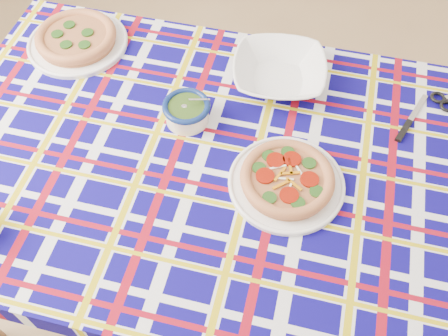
% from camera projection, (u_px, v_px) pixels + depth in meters
% --- Properties ---
extents(floor, '(4.00, 4.00, 0.00)m').
position_uv_depth(floor, '(338.00, 313.00, 1.80)').
color(floor, '#A17E53').
rests_on(floor, ground).
extents(dining_table, '(1.66, 1.14, 0.73)m').
position_uv_depth(dining_table, '(227.00, 177.00, 1.35)').
color(dining_table, brown).
rests_on(dining_table, floor).
extents(tablecloth, '(1.69, 1.17, 0.10)m').
position_uv_depth(tablecloth, '(227.00, 172.00, 1.33)').
color(tablecloth, '#0B0563').
rests_on(tablecloth, dining_table).
extents(main_focaccia_plate, '(0.34, 0.34, 0.06)m').
position_uv_depth(main_focaccia_plate, '(287.00, 178.00, 1.22)').
color(main_focaccia_plate, '#A5623A').
rests_on(main_focaccia_plate, tablecloth).
extents(pesto_bowl, '(0.15, 0.15, 0.08)m').
position_uv_depth(pesto_bowl, '(187.00, 110.00, 1.33)').
color(pesto_bowl, '#1F370F').
rests_on(pesto_bowl, tablecloth).
extents(serving_bowl, '(0.28, 0.28, 0.07)m').
position_uv_depth(serving_bowl, '(279.00, 73.00, 1.43)').
color(serving_bowl, white).
rests_on(serving_bowl, tablecloth).
extents(second_focaccia_plate, '(0.39, 0.39, 0.06)m').
position_uv_depth(second_focaccia_plate, '(76.00, 37.00, 1.52)').
color(second_focaccia_plate, '#A5623A').
rests_on(second_focaccia_plate, tablecloth).
extents(table_knife, '(0.11, 0.20, 0.01)m').
position_uv_depth(table_knife, '(417.00, 109.00, 1.38)').
color(table_knife, silver).
rests_on(table_knife, tablecloth).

